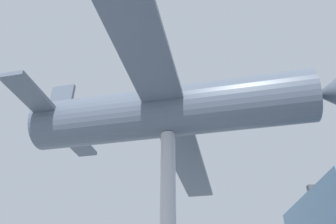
{
  "coord_description": "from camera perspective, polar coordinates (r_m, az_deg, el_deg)",
  "views": [
    {
      "loc": [
        11.36,
        0.11,
        1.35
      ],
      "look_at": [
        0.0,
        0.0,
        8.68
      ],
      "focal_mm": 35.0,
      "sensor_mm": 36.0,
      "label": 1
    }
  ],
  "objects": [
    {
      "name": "suspended_airplane",
      "position": [
        13.47,
        1.37,
        0.19
      ],
      "size": [
        21.22,
        13.49,
        3.17
      ],
      "rotation": [
        0.0,
        0.0,
        -0.2
      ],
      "color": "#4C5666",
      "rests_on": "support_pylon_central"
    }
  ]
}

